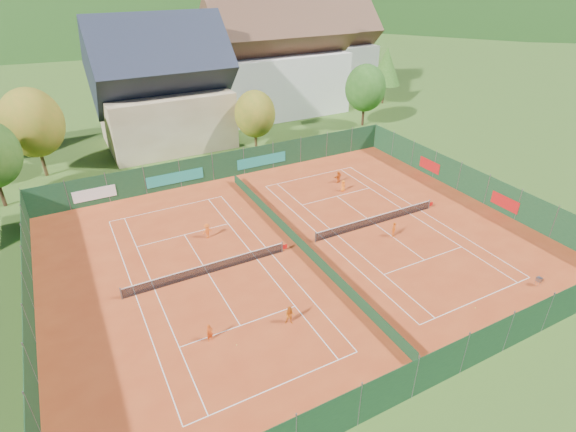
# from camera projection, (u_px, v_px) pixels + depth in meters

# --- Properties ---
(ground) EXTENTS (600.00, 600.00, 0.00)m
(ground) POSITION_uv_depth(u_px,v_px,m) (299.00, 247.00, 37.79)
(ground) COLOR #2F5019
(ground) RESTS_ON ground
(clay_pad) EXTENTS (40.00, 32.00, 0.01)m
(clay_pad) POSITION_uv_depth(u_px,v_px,m) (299.00, 247.00, 37.78)
(clay_pad) COLOR #AC3B19
(clay_pad) RESTS_ON ground
(court_markings_left) EXTENTS (11.03, 23.83, 0.00)m
(court_markings_left) POSITION_uv_depth(u_px,v_px,m) (208.00, 274.00, 34.52)
(court_markings_left) COLOR white
(court_markings_left) RESTS_ON ground
(court_markings_right) EXTENTS (11.03, 23.83, 0.00)m
(court_markings_right) POSITION_uv_depth(u_px,v_px,m) (375.00, 224.00, 41.03)
(court_markings_right) COLOR white
(court_markings_right) RESTS_ON ground
(tennis_net_left) EXTENTS (13.30, 0.10, 1.02)m
(tennis_net_left) POSITION_uv_depth(u_px,v_px,m) (210.00, 268.00, 34.34)
(tennis_net_left) COLOR #59595B
(tennis_net_left) RESTS_ON ground
(tennis_net_right) EXTENTS (13.30, 0.10, 1.02)m
(tennis_net_right) POSITION_uv_depth(u_px,v_px,m) (377.00, 219.00, 40.85)
(tennis_net_right) COLOR #59595B
(tennis_net_right) RESTS_ON ground
(court_divider) EXTENTS (0.03, 28.80, 1.00)m
(court_divider) POSITION_uv_depth(u_px,v_px,m) (299.00, 242.00, 37.53)
(court_divider) COLOR #12341B
(court_divider) RESTS_ON ground
(fence_north) EXTENTS (40.00, 0.10, 3.00)m
(fence_north) POSITION_uv_depth(u_px,v_px,m) (225.00, 166.00, 49.17)
(fence_north) COLOR #14371E
(fence_north) RESTS_ON ground
(fence_south) EXTENTS (40.00, 0.04, 3.00)m
(fence_south) POSITION_uv_depth(u_px,v_px,m) (440.00, 366.00, 24.74)
(fence_south) COLOR #123419
(fence_south) RESTS_ON ground
(fence_west) EXTENTS (0.04, 32.00, 3.00)m
(fence_west) POSITION_uv_depth(u_px,v_px,m) (28.00, 308.00, 28.91)
(fence_west) COLOR #133519
(fence_west) RESTS_ON ground
(fence_east) EXTENTS (0.09, 32.00, 3.00)m
(fence_east) POSITION_uv_depth(u_px,v_px,m) (472.00, 183.00, 45.22)
(fence_east) COLOR #153A1E
(fence_east) RESTS_ON ground
(chalet) EXTENTS (16.20, 12.00, 16.00)m
(chalet) POSITION_uv_depth(u_px,v_px,m) (163.00, 92.00, 56.36)
(chalet) COLOR beige
(chalet) RESTS_ON ground
(hotel_block_a) EXTENTS (21.60, 11.00, 17.25)m
(hotel_block_a) POSITION_uv_depth(u_px,v_px,m) (277.00, 64.00, 68.32)
(hotel_block_a) COLOR silver
(hotel_block_a) RESTS_ON ground
(hotel_block_b) EXTENTS (17.28, 10.00, 15.50)m
(hotel_block_b) POSITION_uv_depth(u_px,v_px,m) (326.00, 53.00, 80.54)
(hotel_block_b) COLOR silver
(hotel_block_b) RESTS_ON ground
(tree_west_mid) EXTENTS (6.44, 6.44, 9.78)m
(tree_west_mid) POSITION_uv_depth(u_px,v_px,m) (32.00, 123.00, 47.46)
(tree_west_mid) COLOR #4D361B
(tree_west_mid) RESTS_ON ground
(tree_center) EXTENTS (5.01, 5.01, 7.60)m
(tree_center) POSITION_uv_depth(u_px,v_px,m) (255.00, 114.00, 54.81)
(tree_center) COLOR #4E381C
(tree_center) RESTS_ON ground
(tree_east_front) EXTENTS (5.72, 5.72, 8.69)m
(tree_east_front) POSITION_uv_depth(u_px,v_px,m) (365.00, 88.00, 63.33)
(tree_east_front) COLOR #412517
(tree_east_front) RESTS_ON ground
(tree_east_mid) EXTENTS (5.04, 5.04, 9.00)m
(tree_east_mid) POSITION_uv_depth(u_px,v_px,m) (386.00, 66.00, 73.21)
(tree_east_mid) COLOR #432A17
(tree_east_mid) RESTS_ON ground
(tree_east_back) EXTENTS (7.15, 7.15, 10.86)m
(tree_east_back) POSITION_uv_depth(u_px,v_px,m) (319.00, 58.00, 75.78)
(tree_east_back) COLOR #412717
(tree_east_back) RESTS_ON ground
(mountain_backdrop) EXTENTS (820.00, 530.00, 242.00)m
(mountain_backdrop) POSITION_uv_depth(u_px,v_px,m) (138.00, 87.00, 248.46)
(mountain_backdrop) COLOR black
(mountain_backdrop) RESTS_ON ground
(ball_hopper) EXTENTS (0.34, 0.34, 0.80)m
(ball_hopper) POSITION_uv_depth(u_px,v_px,m) (539.00, 279.00, 33.04)
(ball_hopper) COLOR slate
(ball_hopper) RESTS_ON ground
(loose_ball_0) EXTENTS (0.07, 0.07, 0.07)m
(loose_ball_0) POSITION_uv_depth(u_px,v_px,m) (237.00, 345.00, 28.08)
(loose_ball_0) COLOR #CCD833
(loose_ball_0) RESTS_ON ground
(loose_ball_1) EXTENTS (0.07, 0.07, 0.07)m
(loose_ball_1) POSITION_uv_depth(u_px,v_px,m) (475.00, 308.00, 31.09)
(loose_ball_1) COLOR #CCD833
(loose_ball_1) RESTS_ON ground
(loose_ball_2) EXTENTS (0.07, 0.07, 0.07)m
(loose_ball_2) POSITION_uv_depth(u_px,v_px,m) (298.00, 238.00, 38.89)
(loose_ball_2) COLOR #CCD833
(loose_ball_2) RESTS_ON ground
(loose_ball_3) EXTENTS (0.07, 0.07, 0.07)m
(loose_ball_3) POSITION_uv_depth(u_px,v_px,m) (241.00, 208.00, 43.62)
(loose_ball_3) COLOR #CCD833
(loose_ball_3) RESTS_ON ground
(player_left_near) EXTENTS (0.54, 0.43, 1.30)m
(player_left_near) POSITION_uv_depth(u_px,v_px,m) (210.00, 333.00, 28.15)
(player_left_near) COLOR #CC4812
(player_left_near) RESTS_ON ground
(player_left_mid) EXTENTS (0.85, 0.79, 1.39)m
(player_left_mid) POSITION_uv_depth(u_px,v_px,m) (290.00, 315.00, 29.47)
(player_left_mid) COLOR #CD5D12
(player_left_mid) RESTS_ON ground
(player_left_far) EXTENTS (0.98, 0.69, 1.38)m
(player_left_far) POSITION_uv_depth(u_px,v_px,m) (207.00, 231.00, 38.72)
(player_left_far) COLOR #F15D15
(player_left_far) RESTS_ON ground
(player_right_near) EXTENTS (0.73, 0.86, 1.39)m
(player_right_near) POSITION_uv_depth(u_px,v_px,m) (394.00, 230.00, 38.90)
(player_right_near) COLOR orange
(player_right_near) RESTS_ON ground
(player_right_far_a) EXTENTS (0.64, 0.45, 1.23)m
(player_right_far_a) POSITION_uv_depth(u_px,v_px,m) (343.00, 186.00, 46.69)
(player_right_far_a) COLOR orange
(player_right_far_a) RESTS_ON ground
(player_right_far_b) EXTENTS (1.28, 0.70, 1.32)m
(player_right_far_b) POSITION_uv_depth(u_px,v_px,m) (338.00, 177.00, 48.51)
(player_right_far_b) COLOR #E05C13
(player_right_far_b) RESTS_ON ground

